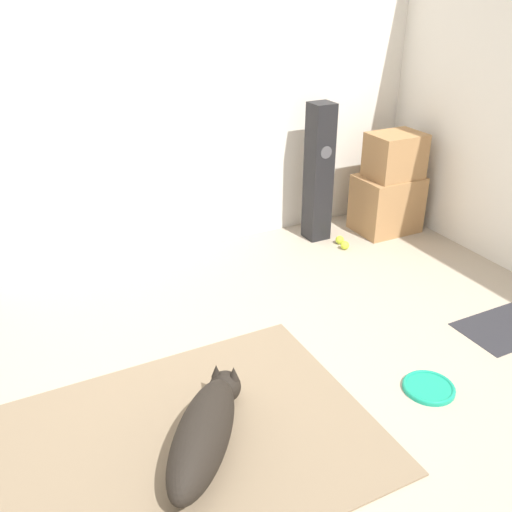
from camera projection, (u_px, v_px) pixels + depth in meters
ground_plane at (218, 460)px, 2.50m from camera, size 12.00×12.00×0.00m
wall_back at (79, 85)px, 3.60m from camera, size 8.00×0.06×2.55m
area_rug at (177, 445)px, 2.58m from camera, size 1.80×1.29×0.01m
dog at (205, 432)px, 2.46m from camera, size 0.70×0.86×0.27m
frisbee at (429, 387)px, 2.92m from camera, size 0.27×0.27×0.03m
cardboard_box_lower at (387, 203)px, 4.62m from camera, size 0.49×0.38×0.46m
cardboard_box_upper at (395, 156)px, 4.43m from camera, size 0.41×0.31×0.35m
floor_speaker at (319, 173)px, 4.35m from camera, size 0.17×0.18×1.07m
tennis_ball_by_boxes at (340, 240)px, 4.46m from camera, size 0.07×0.07×0.07m
tennis_ball_near_speaker at (345, 245)px, 4.38m from camera, size 0.07×0.07×0.07m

